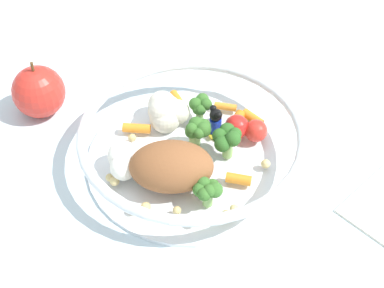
{
  "coord_description": "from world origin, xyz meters",
  "views": [
    {
      "loc": [
        0.4,
        0.25,
        0.49
      ],
      "look_at": [
        0.01,
        0.01,
        0.03
      ],
      "focal_mm": 52.83,
      "sensor_mm": 36.0,
      "label": 1
    }
  ],
  "objects": [
    {
      "name": "ground_plane",
      "position": [
        0.0,
        0.0,
        0.0
      ],
      "size": [
        2.4,
        2.4,
        0.0
      ],
      "primitive_type": "plane",
      "color": "silver"
    },
    {
      "name": "loose_apple",
      "position": [
        0.04,
        -0.2,
        0.03
      ],
      "size": [
        0.07,
        0.07,
        0.08
      ],
      "color": "red",
      "rests_on": "ground_plane"
    },
    {
      "name": "food_container",
      "position": [
        0.01,
        0.0,
        0.03
      ],
      "size": [
        0.26,
        0.26,
        0.06
      ],
      "color": "white",
      "rests_on": "ground_plane"
    }
  ]
}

